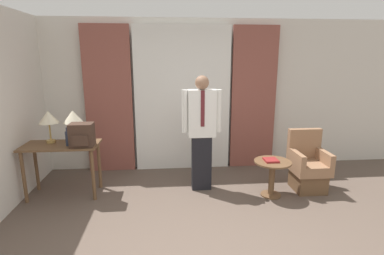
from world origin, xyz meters
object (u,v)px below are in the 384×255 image
at_px(person, 202,129).
at_px(side_table, 272,172).
at_px(bottle_near_edge, 68,138).
at_px(backpack, 82,135).
at_px(table_lamp_right, 73,118).
at_px(desk, 62,153).
at_px(book, 271,160).
at_px(armchair, 308,168).
at_px(table_lamp_left, 49,118).

height_order(person, side_table, person).
xyz_separation_m(bottle_near_edge, backpack, (0.22, -0.04, 0.05)).
height_order(table_lamp_right, person, person).
distance_m(desk, bottle_near_edge, 0.29).
relative_size(desk, bottle_near_edge, 3.99).
bearing_deg(bottle_near_edge, side_table, -4.40).
distance_m(table_lamp_right, side_table, 3.05).
bearing_deg(person, backpack, -174.67).
xyz_separation_m(bottle_near_edge, book, (2.93, -0.22, -0.34)).
xyz_separation_m(person, side_table, (1.01, -0.35, -0.60)).
bearing_deg(armchair, backpack, 179.94).
xyz_separation_m(side_table, book, (-0.03, 0.01, 0.19)).
xyz_separation_m(table_lamp_right, bottle_near_edge, (-0.04, -0.20, -0.26)).
xyz_separation_m(backpack, book, (2.72, -0.18, -0.40)).
relative_size(backpack, armchair, 0.36).
bearing_deg(desk, table_lamp_left, 147.59).
bearing_deg(desk, bottle_near_edge, -33.48).
bearing_deg(table_lamp_left, person, -2.00).
bearing_deg(side_table, table_lamp_right, 171.70).
relative_size(table_lamp_left, armchair, 0.51).
relative_size(table_lamp_right, side_table, 0.88).
height_order(backpack, person, person).
height_order(table_lamp_left, armchair, table_lamp_left).
distance_m(table_lamp_right, bottle_near_edge, 0.33).
bearing_deg(person, armchair, -5.70).
relative_size(bottle_near_edge, backpack, 0.81).
distance_m(bottle_near_edge, book, 2.96).
bearing_deg(table_lamp_left, bottle_near_edge, -32.88).
distance_m(desk, person, 2.10).
relative_size(bottle_near_edge, person, 0.15).
distance_m(backpack, side_table, 2.81).
relative_size(backpack, book, 1.62).
xyz_separation_m(table_lamp_left, side_table, (3.27, -0.43, -0.79)).
bearing_deg(person, bottle_near_edge, -176.50).
xyz_separation_m(bottle_near_edge, person, (1.95, 0.12, 0.07)).
bearing_deg(armchair, book, -165.26).
relative_size(desk, person, 0.61).
bearing_deg(desk, side_table, -5.82).
bearing_deg(side_table, book, 166.44).
xyz_separation_m(desk, armchair, (3.73, -0.13, -0.30)).
distance_m(table_lamp_left, armchair, 4.00).
bearing_deg(desk, backpack, -20.52).
bearing_deg(book, table_lamp_left, 172.63).
relative_size(desk, side_table, 1.97).
bearing_deg(table_lamp_right, side_table, -8.30).
bearing_deg(bottle_near_edge, armchair, -0.73).
relative_size(table_lamp_right, person, 0.27).
distance_m(desk, book, 3.08).
distance_m(backpack, armchair, 3.44).
bearing_deg(book, desk, 174.25).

